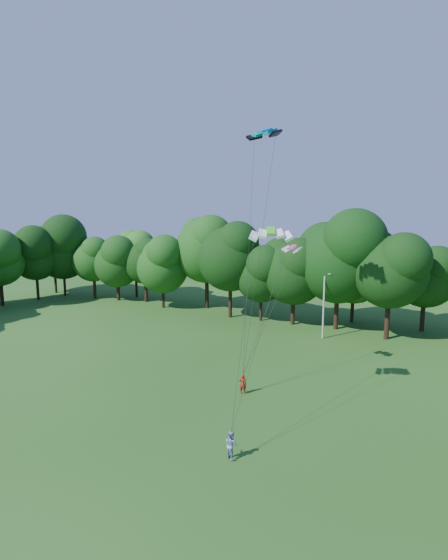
% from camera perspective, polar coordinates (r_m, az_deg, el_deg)
% --- Properties ---
extents(ground, '(160.00, 160.00, 0.00)m').
position_cam_1_polar(ground, '(25.38, -12.46, -24.60)').
color(ground, '#1E4A14').
rests_on(ground, ground).
extents(utility_pole, '(1.43, 0.54, 7.39)m').
position_cam_1_polar(utility_pole, '(48.61, 12.89, -3.11)').
color(utility_pole, '#B8B7AE').
rests_on(utility_pole, ground).
extents(kite_flyer_left, '(0.65, 0.52, 1.55)m').
position_cam_1_polar(kite_flyer_left, '(34.45, 2.47, -13.40)').
color(kite_flyer_left, maroon).
rests_on(kite_flyer_left, ground).
extents(kite_flyer_right, '(1.00, 0.92, 1.65)m').
position_cam_1_polar(kite_flyer_right, '(26.49, 0.94, -20.68)').
color(kite_flyer_right, '#8A9CC0').
rests_on(kite_flyer_right, ground).
extents(kite_teal, '(3.18, 2.23, 0.56)m').
position_cam_1_polar(kite_teal, '(37.14, 5.34, 18.85)').
color(kite_teal, '#058EA4').
rests_on(kite_teal, ground).
extents(kite_green, '(3.03, 2.29, 0.59)m').
position_cam_1_polar(kite_green, '(29.35, 6.12, 6.36)').
color(kite_green, '#44DC21').
rests_on(kite_green, ground).
extents(kite_pink, '(1.74, 1.22, 0.37)m').
position_cam_1_polar(kite_pink, '(35.35, 8.92, 4.26)').
color(kite_pink, '#D23A82').
rests_on(kite_pink, ground).
extents(tree_back_west, '(7.69, 7.69, 11.18)m').
position_cam_1_polar(tree_back_west, '(68.89, -13.82, 3.12)').
color(tree_back_west, '#372516').
rests_on(tree_back_west, ground).
extents(tree_back_center, '(10.43, 10.43, 15.17)m').
position_cam_1_polar(tree_back_center, '(52.01, 14.78, 3.92)').
color(tree_back_center, black).
rests_on(tree_back_center, ground).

